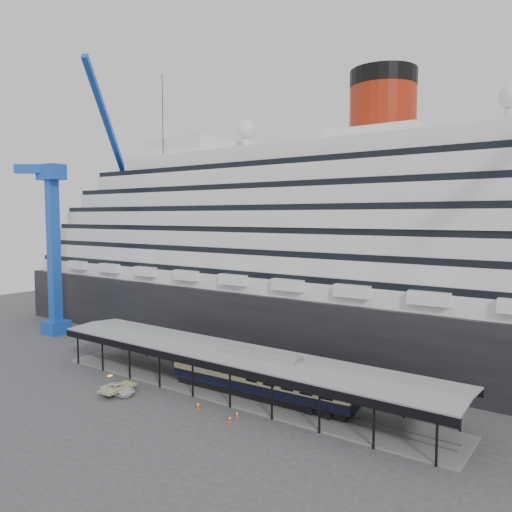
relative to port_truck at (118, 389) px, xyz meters
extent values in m
plane|color=#37373A|center=(10.93, 3.90, -0.63)|extent=(200.00, 200.00, 0.00)
cube|color=black|center=(10.93, 35.90, 4.37)|extent=(130.00, 30.00, 10.00)
cylinder|color=maroon|center=(18.93, 35.90, 36.77)|extent=(10.00, 10.00, 9.00)
cylinder|color=black|center=(18.93, 35.90, 42.02)|extent=(10.10, 10.10, 2.50)
sphere|color=silver|center=(-7.07, 35.90, 37.07)|extent=(3.60, 3.60, 3.60)
cube|color=slate|center=(10.93, 8.90, -0.51)|extent=(56.00, 8.00, 0.24)
cube|color=slate|center=(10.93, 8.18, -0.35)|extent=(54.00, 0.08, 0.10)
cube|color=slate|center=(10.93, 9.62, -0.35)|extent=(54.00, 0.08, 0.10)
cube|color=black|center=(10.93, 4.40, 3.82)|extent=(56.00, 0.18, 0.90)
cube|color=black|center=(10.93, 13.40, 3.82)|extent=(56.00, 0.18, 0.90)
cube|color=slate|center=(10.93, 8.90, 4.55)|extent=(56.00, 9.00, 0.24)
cube|color=blue|center=(-35.07, 13.90, 0.57)|extent=(4.00, 4.00, 2.40)
cube|color=blue|center=(-35.07, 13.90, 14.77)|extent=(1.80, 1.80, 26.00)
cube|color=blue|center=(-35.07, 13.90, 29.17)|extent=(5.00, 3.20, 2.80)
cube|color=blue|center=(-26.68, 19.77, 38.57)|extent=(12.92, 17.86, 16.80)
cube|color=blue|center=(-37.94, 11.89, 29.77)|extent=(5.83, 4.75, 1.60)
cylinder|color=black|center=(-18.29, 25.65, 22.97)|extent=(0.12, 0.12, 47.21)
imported|color=silver|center=(0.00, 0.00, 0.00)|extent=(4.69, 2.46, 1.26)
cube|color=black|center=(15.01, 8.90, 0.00)|extent=(23.37, 3.69, 0.78)
cube|color=black|center=(15.01, 8.90, 1.00)|extent=(24.50, 4.19, 1.22)
cube|color=beige|center=(15.01, 8.90, 2.33)|extent=(24.50, 4.23, 1.44)
cube|color=black|center=(15.01, 8.90, 3.27)|extent=(24.50, 4.19, 0.44)
cube|color=#D6450B|center=(11.15, 2.33, -0.61)|extent=(0.45, 0.45, 0.03)
cone|color=#D6450B|center=(11.15, 2.33, -0.20)|extent=(0.37, 0.37, 0.82)
cylinder|color=white|center=(11.15, 2.33, -0.12)|extent=(0.26, 0.26, 0.16)
cube|color=red|center=(16.37, 1.60, -0.62)|extent=(0.46, 0.46, 0.03)
cone|color=red|center=(16.37, 1.60, -0.27)|extent=(0.38, 0.38, 0.69)
cylinder|color=white|center=(16.37, 1.60, -0.20)|extent=(0.22, 0.22, 0.13)
cube|color=#F6440D|center=(16.20, 3.07, -0.62)|extent=(0.38, 0.38, 0.03)
cone|color=#F6440D|center=(16.20, 3.07, -0.28)|extent=(0.32, 0.32, 0.66)
cylinder|color=white|center=(16.20, 3.07, -0.22)|extent=(0.21, 0.21, 0.13)
camera|label=1|loc=(48.75, -38.42, 21.22)|focal=35.00mm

